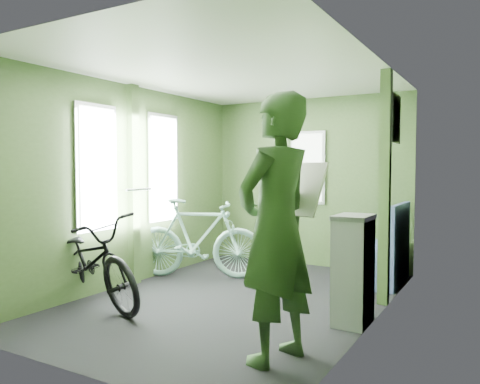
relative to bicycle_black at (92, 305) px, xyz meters
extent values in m
plane|color=black|center=(1.12, 0.87, 0.00)|extent=(4.00, 4.00, 0.00)
cube|color=silver|center=(1.12, 0.87, 2.30)|extent=(2.80, 4.00, 0.02)
cube|color=#3A5327|center=(1.12, 2.87, 1.15)|extent=(2.80, 0.02, 2.30)
cube|color=#3A5327|center=(1.12, -1.13, 1.15)|extent=(2.80, 0.02, 2.30)
cube|color=#3A5327|center=(-0.28, 0.87, 1.15)|extent=(0.02, 4.00, 2.30)
cube|color=#3A5327|center=(2.52, 0.87, 1.15)|extent=(0.02, 4.00, 2.30)
cube|color=#3A5327|center=(-0.24, 0.87, 1.15)|extent=(0.08, 0.12, 2.30)
cube|color=silver|center=(-0.24, 0.32, 1.35)|extent=(0.02, 0.56, 1.34)
cube|color=silver|center=(-0.24, 1.42, 1.35)|extent=(0.02, 0.56, 1.34)
cube|color=white|center=(-0.23, 0.32, 1.88)|extent=(0.00, 0.12, 0.12)
cube|color=white|center=(-0.23, 1.42, 1.88)|extent=(0.00, 0.12, 0.12)
cylinder|color=silver|center=(-0.17, 0.87, 1.10)|extent=(0.03, 0.40, 0.03)
cube|color=#3A5327|center=(2.47, 1.47, 1.15)|extent=(0.10, 0.10, 2.30)
cube|color=white|center=(2.50, 1.77, 1.85)|extent=(0.02, 0.40, 0.50)
cube|color=silver|center=(1.12, 2.83, 1.35)|extent=(0.50, 0.02, 1.00)
imported|color=black|center=(0.00, 0.00, 0.00)|extent=(1.87, 1.26, 1.00)
imported|color=#83B9AC|center=(0.25, 1.44, 0.00)|extent=(1.71, 1.11, 1.01)
imported|color=#324F2B|center=(2.13, -0.29, 0.93)|extent=(0.60, 0.77, 1.87)
cube|color=silver|center=(2.21, 0.00, 1.19)|extent=(0.37, 0.27, 0.39)
cube|color=gray|center=(2.38, 0.73, 0.47)|extent=(0.28, 0.39, 0.95)
cube|color=navy|center=(2.24, 2.32, 0.22)|extent=(0.50, 0.89, 0.44)
cube|color=navy|center=(2.46, 2.32, 0.69)|extent=(0.06, 0.89, 0.49)
camera|label=1|loc=(3.52, -3.20, 1.35)|focal=35.00mm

